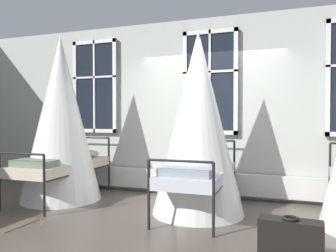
# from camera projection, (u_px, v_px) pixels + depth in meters

# --- Properties ---
(ground) EXTENTS (19.11, 19.11, 0.00)m
(ground) POSITION_uv_depth(u_px,v_px,m) (194.00, 214.00, 4.70)
(ground) COLOR brown
(back_wall_with_windows) EXTENTS (9.86, 0.10, 3.12)m
(back_wall_with_windows) POSITION_uv_depth(u_px,v_px,m) (211.00, 107.00, 5.79)
(back_wall_with_windows) COLOR #B2B7AD
(back_wall_with_windows) RESTS_ON ground
(window_bank) EXTENTS (5.54, 0.10, 2.82)m
(window_bank) POSITION_uv_depth(u_px,v_px,m) (210.00, 135.00, 5.69)
(window_bank) COLOR black
(window_bank) RESTS_ON ground
(cot_first) EXTENTS (1.32, 1.83, 2.75)m
(cot_first) POSITION_uv_depth(u_px,v_px,m) (61.00, 121.00, 5.51)
(cot_first) COLOR black
(cot_first) RESTS_ON ground
(cot_second) EXTENTS (1.32, 1.84, 2.62)m
(cot_second) POSITION_uv_depth(u_px,v_px,m) (198.00, 125.00, 4.72)
(cot_second) COLOR black
(cot_second) RESTS_ON ground
(rug_first) EXTENTS (0.82, 0.59, 0.01)m
(rug_first) POSITION_uv_depth(u_px,v_px,m) (0.00, 222.00, 4.29)
(rug_first) COLOR brown
(rug_first) RESTS_ON ground
(suitcase_dark) EXTENTS (0.57, 0.25, 0.47)m
(suitcase_dark) POSITION_uv_depth(u_px,v_px,m) (290.00, 243.00, 3.00)
(suitcase_dark) COLOR black
(suitcase_dark) RESTS_ON ground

